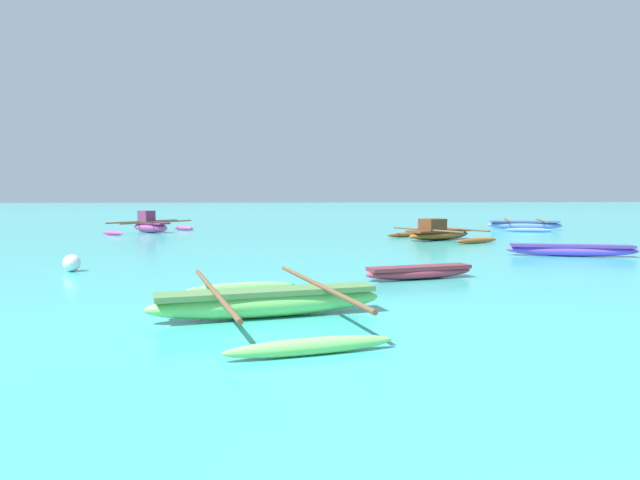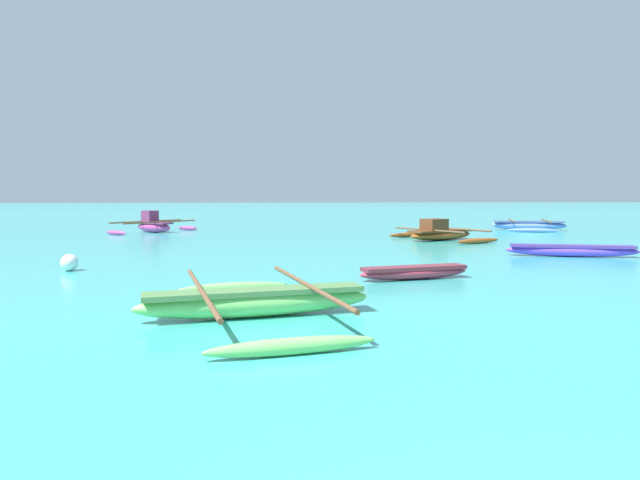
{
  "view_description": "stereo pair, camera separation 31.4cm",
  "coord_description": "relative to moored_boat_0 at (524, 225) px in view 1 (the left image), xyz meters",
  "views": [
    {
      "loc": [
        -1.95,
        -1.24,
        1.82
      ],
      "look_at": [
        -0.23,
        18.05,
        0.25
      ],
      "focal_mm": 32.0,
      "sensor_mm": 36.0,
      "label": 1
    },
    {
      "loc": [
        -1.63,
        -1.26,
        1.82
      ],
      "look_at": [
        -0.23,
        18.05,
        0.25
      ],
      "focal_mm": 32.0,
      "sensor_mm": 36.0,
      "label": 2
    }
  ],
  "objects": [
    {
      "name": "moored_boat_1",
      "position": [
        -9.73,
        -16.04,
        -0.08
      ],
      "size": [
        2.56,
        1.09,
        0.28
      ],
      "rotation": [
        0.0,
        0.0,
        0.25
      ],
      "color": "#AF3245",
      "rests_on": "ground_plane"
    },
    {
      "name": "moored_boat_0",
      "position": [
        0.0,
        0.0,
        0.0
      ],
      "size": [
        3.64,
        4.43,
        0.51
      ],
      "rotation": [
        0.0,
        0.0,
        -0.32
      ],
      "color": "#6682DC",
      "rests_on": "ground_plane"
    },
    {
      "name": "moored_boat_5",
      "position": [
        -6.27,
        -5.93,
        0.04
      ],
      "size": [
        3.81,
        4.53,
        0.85
      ],
      "rotation": [
        0.0,
        0.0,
        0.5
      ],
      "color": "#95481A",
      "rests_on": "ground_plane"
    },
    {
      "name": "moored_boat_4",
      "position": [
        -18.55,
        -0.44,
        0.1
      ],
      "size": [
        3.84,
        4.25,
        1.03
      ],
      "rotation": [
        0.0,
        0.0,
        -0.69
      ],
      "color": "#B53E86",
      "rests_on": "ground_plane"
    },
    {
      "name": "moored_boat_3",
      "position": [
        -4.13,
        -12.05,
        -0.04
      ],
      "size": [
        3.67,
        1.43,
        0.34
      ],
      "rotation": [
        0.0,
        0.0,
        -0.27
      ],
      "color": "#6E40DD",
      "rests_on": "ground_plane"
    },
    {
      "name": "mooring_buoy_0",
      "position": [
        -17.56,
        -14.15,
        -0.04
      ],
      "size": [
        0.4,
        0.4,
        0.4
      ],
      "color": "white",
      "rests_on": "ground_plane"
    },
    {
      "name": "moored_boat_2",
      "position": [
        -12.96,
        -19.53,
        -0.02
      ],
      "size": [
        3.56,
        4.78,
        0.47
      ],
      "rotation": [
        0.0,
        0.0,
        0.23
      ],
      "color": "#7ED266",
      "rests_on": "ground_plane"
    }
  ]
}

